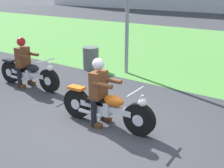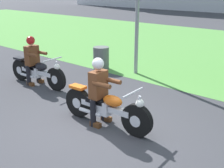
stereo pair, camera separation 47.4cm
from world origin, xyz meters
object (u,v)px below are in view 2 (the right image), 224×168
object	(u,v)px
rider_lead	(99,86)
motorcycle_follow	(37,72)
rider_follow	(32,57)
motorcycle_lead	(106,108)
trash_can	(101,58)

from	to	relation	value
rider_lead	motorcycle_follow	distance (m)	3.16
rider_lead	rider_follow	size ratio (longest dim) A/B	1.00
rider_lead	rider_follow	world-z (taller)	rider_lead
motorcycle_lead	trash_can	size ratio (longest dim) A/B	2.82
rider_follow	trash_can	size ratio (longest dim) A/B	1.83
motorcycle_follow	trash_can	world-z (taller)	motorcycle_follow
trash_can	motorcycle_follow	bearing A→B (deg)	-94.24
motorcycle_follow	trash_can	xyz separation A→B (m)	(0.18, 2.47, -0.01)
motorcycle_follow	rider_follow	world-z (taller)	rider_follow
motorcycle_lead	rider_lead	world-z (taller)	rider_lead
rider_lead	trash_can	distance (m)	4.26
rider_follow	motorcycle_lead	bearing A→B (deg)	-14.54
rider_lead	motorcycle_follow	xyz separation A→B (m)	(-3.07, 0.63, -0.43)
rider_follow	trash_can	distance (m)	2.55
motorcycle_follow	rider_follow	distance (m)	0.46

